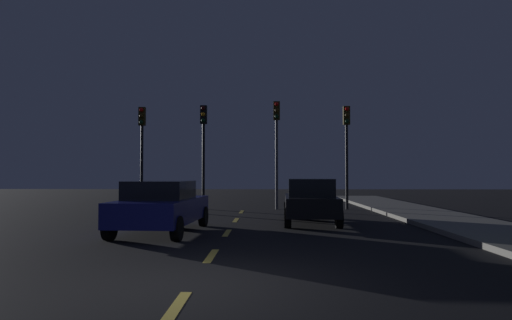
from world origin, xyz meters
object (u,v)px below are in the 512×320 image
Objects in this scene: traffic_signal_center_left at (204,137)px; car_stopped_ahead at (310,201)px; traffic_signal_far_right at (347,137)px; traffic_signal_center_right at (277,134)px; car_adjacent_lane at (162,206)px; traffic_signal_far_left at (142,138)px.

traffic_signal_center_left is 8.40m from car_stopped_ahead.
traffic_signal_far_right is at bearing 69.95° from car_stopped_ahead.
traffic_signal_center_right is 1.22× the size of car_stopped_ahead.
traffic_signal_center_right is at bearing 0.01° from traffic_signal_center_left.
traffic_signal_center_left reaches higher than traffic_signal_far_right.
traffic_signal_far_right is 11.83m from car_adjacent_lane.
traffic_signal_center_left is 1.01× the size of traffic_signal_far_right.
traffic_signal_center_right reaches higher than car_stopped_ahead.
traffic_signal_far_right reaches higher than car_adjacent_lane.
traffic_signal_center_left is (3.02, 0.00, 0.05)m from traffic_signal_far_left.
car_stopped_ahead is (7.62, -6.46, -2.72)m from traffic_signal_far_left.
car_adjacent_lane is at bearing -126.88° from traffic_signal_far_right.
car_stopped_ahead reaches higher than car_adjacent_lane.
traffic_signal_far_left is 9.98m from traffic_signal_far_right.
traffic_signal_center_left is at bearing 180.00° from traffic_signal_far_right.
traffic_signal_far_right is (6.96, -0.00, -0.04)m from traffic_signal_center_left.
traffic_signal_far_right reaches higher than car_stopped_ahead.
traffic_signal_far_left is 1.16× the size of car_stopped_ahead.
traffic_signal_center_left is 1.18× the size of car_stopped_ahead.
traffic_signal_center_left is 6.96m from traffic_signal_far_right.
traffic_signal_center_right is at bearing 0.00° from traffic_signal_far_left.
traffic_signal_center_right is 3.39m from traffic_signal_far_right.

